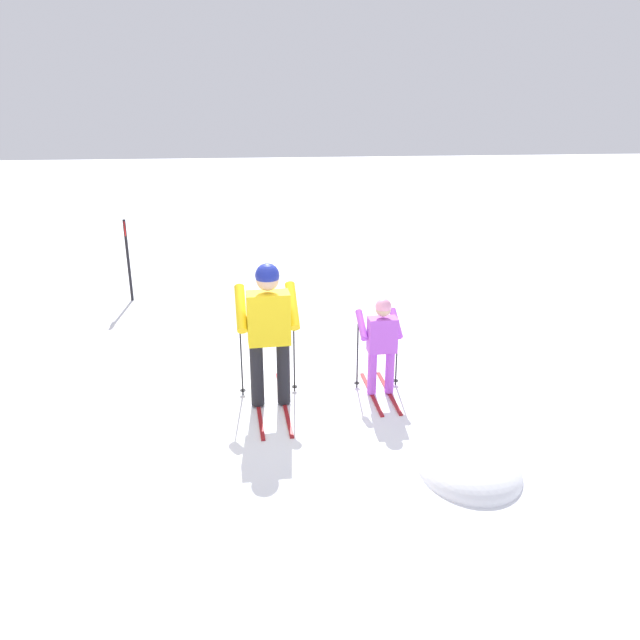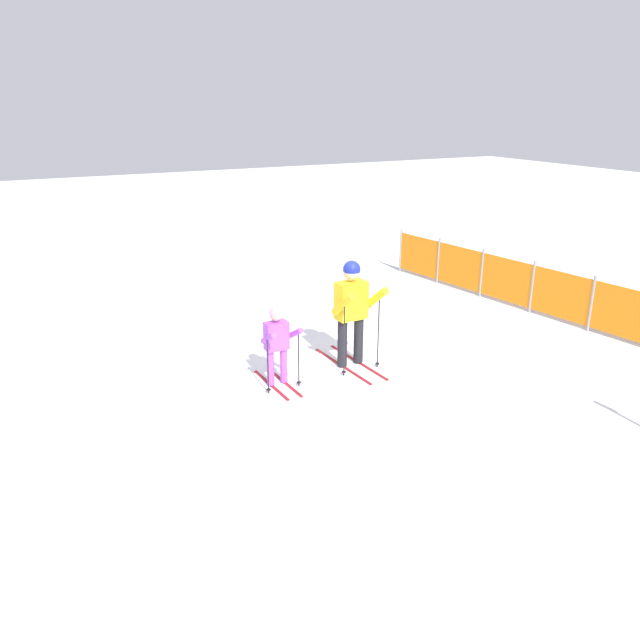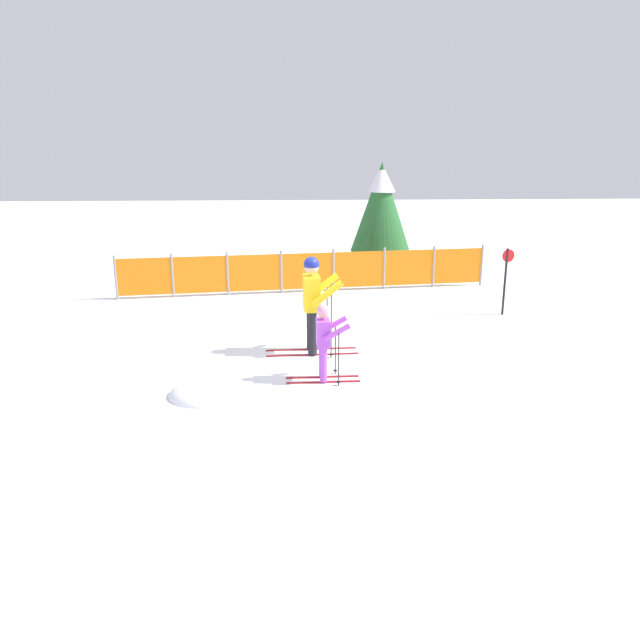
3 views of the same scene
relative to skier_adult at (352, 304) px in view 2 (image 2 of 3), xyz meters
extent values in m
plane|color=white|center=(0.07, -0.05, -1.05)|extent=(60.00, 60.00, 0.00)
cube|color=maroon|center=(-0.04, 0.16, -1.04)|extent=(1.66, 0.13, 0.02)
cube|color=maroon|center=(-0.02, -0.16, -1.04)|extent=(1.66, 0.13, 0.02)
cylinder|color=black|center=(-0.04, 0.16, -0.64)|extent=(0.16, 0.16, 0.79)
cylinder|color=black|center=(-0.02, -0.16, -0.64)|extent=(0.16, 0.16, 0.79)
cube|color=yellow|center=(-0.03, 0.00, 0.06)|extent=(0.30, 0.50, 0.61)
cylinder|color=yellow|center=(0.20, 0.32, 0.11)|extent=(0.58, 0.15, 0.48)
cylinder|color=yellow|center=(0.24, -0.29, 0.11)|extent=(0.58, 0.15, 0.48)
sphere|color=#D8AD8C|center=(-0.03, 0.00, 0.52)|extent=(0.26, 0.26, 0.26)
sphere|color=navy|center=(-0.03, 0.00, 0.57)|extent=(0.27, 0.27, 0.27)
cylinder|color=black|center=(0.27, 0.34, -0.44)|extent=(0.02, 0.02, 1.22)
cylinder|color=black|center=(0.27, 0.34, -0.99)|extent=(0.07, 0.07, 0.01)
cylinder|color=black|center=(0.30, -0.31, -0.44)|extent=(0.02, 0.02, 1.22)
cylinder|color=black|center=(0.30, -0.31, -0.99)|extent=(0.07, 0.07, 0.01)
cube|color=maroon|center=(0.10, -1.26, -1.04)|extent=(1.18, 0.08, 0.02)
cube|color=maroon|center=(0.11, -1.48, -1.04)|extent=(1.18, 0.08, 0.02)
cylinder|color=#B24CD8|center=(0.10, -1.26, -0.75)|extent=(0.11, 0.11, 0.56)
cylinder|color=#B24CD8|center=(0.11, -1.48, -0.75)|extent=(0.11, 0.11, 0.56)
cube|color=#B24CD8|center=(0.11, -1.37, -0.26)|extent=(0.21, 0.35, 0.43)
cylinder|color=#B24CD8|center=(0.30, -1.14, -0.19)|extent=(0.43, 0.10, 0.29)
cylinder|color=#B24CD8|center=(0.31, -1.58, -0.19)|extent=(0.43, 0.10, 0.29)
sphere|color=#D8AD8C|center=(0.11, -1.37, 0.07)|extent=(0.19, 0.19, 0.19)
sphere|color=pink|center=(0.11, -1.37, 0.11)|extent=(0.20, 0.20, 0.20)
cylinder|color=black|center=(0.32, -1.11, -0.62)|extent=(0.02, 0.02, 0.87)
cylinder|color=black|center=(0.32, -1.11, -0.99)|extent=(0.07, 0.07, 0.01)
cylinder|color=black|center=(0.34, -1.61, -0.62)|extent=(0.02, 0.02, 0.87)
cylinder|color=black|center=(0.34, -1.61, -0.99)|extent=(0.07, 0.07, 0.01)
cylinder|color=gray|center=(-4.59, 4.12, -0.51)|extent=(0.06, 0.06, 1.08)
cylinder|color=gray|center=(-3.27, 4.29, -0.51)|extent=(0.06, 0.06, 1.08)
cylinder|color=gray|center=(-1.95, 4.45, -0.51)|extent=(0.06, 0.06, 1.08)
cylinder|color=gray|center=(-0.64, 4.61, -0.51)|extent=(0.06, 0.06, 1.08)
cylinder|color=gray|center=(0.68, 4.78, -0.51)|extent=(0.06, 0.06, 1.08)
cube|color=orange|center=(-3.93, 4.20, -0.51)|extent=(1.32, 0.19, 0.90)
cube|color=orange|center=(-2.61, 4.37, -0.51)|extent=(1.32, 0.19, 0.90)
cube|color=orange|center=(-1.29, 4.53, -0.51)|extent=(1.32, 0.19, 0.90)
cube|color=orange|center=(0.02, 4.70, -0.51)|extent=(1.32, 0.19, 0.90)
cube|color=orange|center=(1.34, 4.86, -0.51)|extent=(1.32, 0.19, 0.90)
ellipsoid|color=white|center=(-1.64, -1.91, -1.05)|extent=(1.20, 1.02, 0.48)
camera|label=1|loc=(-6.76, 0.13, 2.50)|focal=35.00mm
camera|label=2|loc=(8.11, -4.81, 3.07)|focal=35.00mm
camera|label=3|loc=(-0.37, -10.69, 2.65)|focal=35.00mm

